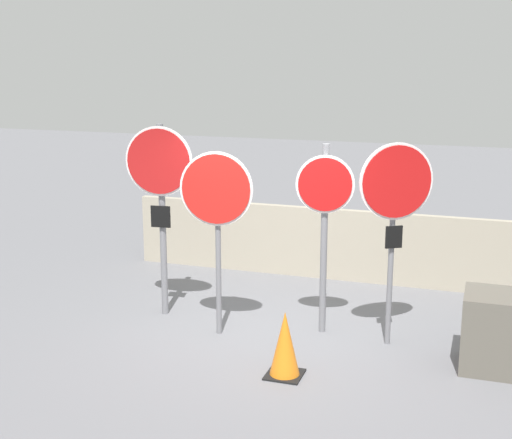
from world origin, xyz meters
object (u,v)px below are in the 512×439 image
stop_sign_0 (160,183)px  stop_sign_2 (325,209)px  stop_sign_3 (395,199)px  stop_sign_1 (217,202)px  traffic_cone_0 (285,344)px

stop_sign_0 → stop_sign_2: (2.17, 0.06, -0.20)m
stop_sign_0 → stop_sign_3: size_ratio=1.04×
stop_sign_1 → traffic_cone_0: stop_sign_1 is taller
stop_sign_0 → stop_sign_1: (0.95, -0.43, -0.10)m
stop_sign_3 → traffic_cone_0: (-0.96, -1.21, -1.44)m
stop_sign_0 → stop_sign_2: size_ratio=1.07×
stop_sign_3 → traffic_cone_0: 2.11m
stop_sign_3 → stop_sign_1: bearing=158.2°
stop_sign_0 → stop_sign_2: stop_sign_0 is taller
stop_sign_0 → stop_sign_2: 2.18m
stop_sign_0 → stop_sign_3: bearing=-6.8°
stop_sign_0 → traffic_cone_0: size_ratio=3.47×
stop_sign_0 → stop_sign_1: 1.05m
stop_sign_2 → stop_sign_1: bearing=-170.3°
stop_sign_1 → stop_sign_2: 1.31m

